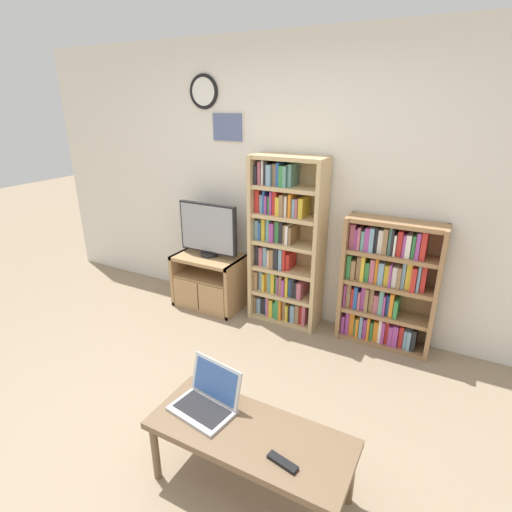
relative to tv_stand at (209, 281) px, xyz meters
name	(u,v)px	position (x,y,z in m)	size (l,w,h in m)	color
ground_plane	(167,445)	(0.82, -1.70, -0.28)	(18.00, 18.00, 0.00)	gray
wall_back	(295,186)	(0.81, 0.29, 1.02)	(6.04, 0.09, 2.60)	silver
tv_stand	(209,281)	(0.00, 0.00, 0.00)	(0.70, 0.45, 0.56)	tan
television	(208,230)	(0.00, 0.02, 0.55)	(0.64, 0.18, 0.55)	black
bookshelf_tall	(284,246)	(0.79, 0.12, 0.48)	(0.68, 0.30, 1.60)	tan
bookshelf_short	(385,285)	(1.75, 0.14, 0.28)	(0.80, 0.25, 1.14)	#9E754C
coffee_table	(250,438)	(1.43, -1.72, 0.09)	(1.10, 0.45, 0.41)	brown
laptop	(208,398)	(1.14, -1.67, 0.20)	(0.38, 0.32, 0.25)	#B7BABC
remote_near_laptop	(283,462)	(1.67, -1.82, 0.14)	(0.17, 0.07, 0.02)	black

